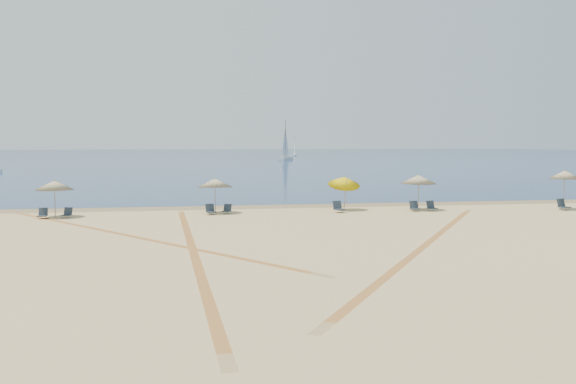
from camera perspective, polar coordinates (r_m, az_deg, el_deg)
The scene contains 19 objects.
ground at distance 20.05m, azimuth 10.03°, elevation -8.15°, with size 160.00×160.00×0.00m, color tan.
ocean at distance 243.51m, azimuth -8.38°, elevation 3.43°, with size 500.00×500.00×0.00m, color #0C2151.
wet_sand at distance 43.13m, azimuth -0.92°, elevation -1.31°, with size 500.00×500.00×0.00m, color olive.
umbrella_1 at distance 39.11m, azimuth -20.66°, elevation 0.59°, with size 2.23×2.23×2.24m.
umbrella_2 at distance 39.09m, azimuth -6.72°, elevation 0.84°, with size 2.22×2.24×2.23m.
umbrella_3 at distance 40.60m, azimuth 5.19°, elevation 1.02°, with size 2.10×2.16×2.52m.
umbrella_4 at distance 41.54m, azimuth 11.90°, elevation 1.16°, with size 2.31×2.33×2.36m.
umbrella_5 at distance 44.81m, azimuth 24.08°, elevation 1.47°, with size 2.00×2.00×2.64m.
chair_1 at distance 38.75m, azimuth -21.61°, elevation -1.88°, with size 0.54×0.62×0.62m.
chair_2 at distance 38.71m, azimuth -19.61°, elevation -1.85°, with size 0.64×0.69×0.60m.
chair_3 at distance 38.34m, azimuth -7.13°, elevation -1.64°, with size 0.70×0.76×0.65m.
chair_4 at distance 38.81m, azimuth -5.63°, elevation -1.60°, with size 0.68×0.72×0.59m.
chair_5 at distance 39.40m, azimuth 4.66°, elevation -1.41°, with size 0.78×0.85×0.72m.
chair_6 at distance 40.78m, azimuth 11.53°, elevation -1.33°, with size 0.55×0.64×0.65m.
chair_7 at distance 41.15m, azimuth 13.04°, elevation -1.30°, with size 0.64×0.71×0.65m.
chair_8 at distance 44.44m, azimuth 23.92°, elevation -1.11°, with size 0.76×0.84×0.73m.
sailboat_1 at distance 162.07m, azimuth -0.24°, elevation 4.07°, with size 5.06×6.87×10.34m.
sailboat_2 at distance 213.30m, azimuth 0.60°, elevation 3.89°, with size 1.54×4.68×6.85m.
tire_tracks at distance 28.16m, azimuth -4.39°, elevation -4.43°, with size 53.65×45.31×0.00m.
Camera 1 is at (-6.73, -18.37, 4.37)m, focal length 38.71 mm.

